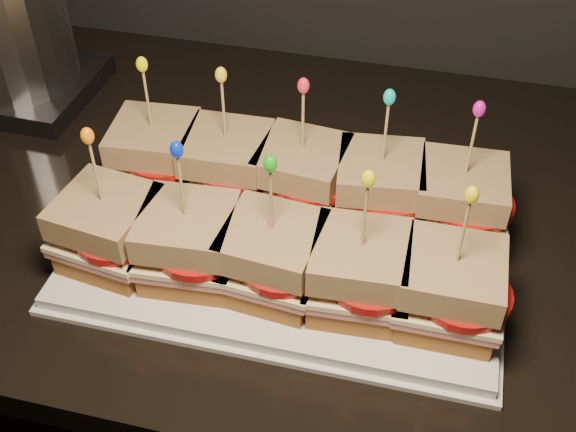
# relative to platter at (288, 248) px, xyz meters

# --- Properties ---
(granite_slab) EXTENTS (2.21, 0.65, 0.03)m
(granite_slab) POSITION_rel_platter_xyz_m (0.15, 0.10, -0.03)
(granite_slab) COLOR black
(granite_slab) RESTS_ON cabinet
(platter) EXTENTS (0.44, 0.27, 0.02)m
(platter) POSITION_rel_platter_xyz_m (0.00, 0.00, 0.00)
(platter) COLOR white
(platter) RESTS_ON granite_slab
(platter_rim) EXTENTS (0.45, 0.28, 0.01)m
(platter_rim) POSITION_rel_platter_xyz_m (0.00, 0.00, -0.01)
(platter_rim) COLOR white
(platter_rim) RESTS_ON granite_slab
(sandwich_0_bread_bot) EXTENTS (0.09, 0.09, 0.02)m
(sandwich_0_bread_bot) POSITION_rel_platter_xyz_m (-0.17, 0.06, 0.02)
(sandwich_0_bread_bot) COLOR brown
(sandwich_0_bread_bot) RESTS_ON platter
(sandwich_0_ham) EXTENTS (0.10, 0.10, 0.01)m
(sandwich_0_ham) POSITION_rel_platter_xyz_m (-0.17, 0.06, 0.04)
(sandwich_0_ham) COLOR #CC6566
(sandwich_0_ham) RESTS_ON sandwich_0_bread_bot
(sandwich_0_cheese) EXTENTS (0.10, 0.10, 0.01)m
(sandwich_0_cheese) POSITION_rel_platter_xyz_m (-0.17, 0.06, 0.04)
(sandwich_0_cheese) COLOR #FCE9AD
(sandwich_0_cheese) RESTS_ON sandwich_0_ham
(sandwich_0_tomato) EXTENTS (0.09, 0.09, 0.01)m
(sandwich_0_tomato) POSITION_rel_platter_xyz_m (-0.15, 0.06, 0.05)
(sandwich_0_tomato) COLOR #B01110
(sandwich_0_tomato) RESTS_ON sandwich_0_cheese
(sandwich_0_bread_top) EXTENTS (0.09, 0.09, 0.03)m
(sandwich_0_bread_top) POSITION_rel_platter_xyz_m (-0.17, 0.06, 0.07)
(sandwich_0_bread_top) COLOR #6B350F
(sandwich_0_bread_top) RESTS_ON sandwich_0_tomato
(sandwich_0_pick) EXTENTS (0.00, 0.00, 0.09)m
(sandwich_0_pick) POSITION_rel_platter_xyz_m (-0.17, 0.06, 0.12)
(sandwich_0_pick) COLOR tan
(sandwich_0_pick) RESTS_ON sandwich_0_bread_top
(sandwich_0_frill) EXTENTS (0.01, 0.01, 0.02)m
(sandwich_0_frill) POSITION_rel_platter_xyz_m (-0.17, 0.06, 0.16)
(sandwich_0_frill) COLOR #EEF700
(sandwich_0_frill) RESTS_ON sandwich_0_pick
(sandwich_1_bread_bot) EXTENTS (0.09, 0.09, 0.02)m
(sandwich_1_bread_bot) POSITION_rel_platter_xyz_m (-0.08, 0.06, 0.02)
(sandwich_1_bread_bot) COLOR brown
(sandwich_1_bread_bot) RESTS_ON platter
(sandwich_1_ham) EXTENTS (0.10, 0.09, 0.01)m
(sandwich_1_ham) POSITION_rel_platter_xyz_m (-0.08, 0.06, 0.04)
(sandwich_1_ham) COLOR #CC6566
(sandwich_1_ham) RESTS_ON sandwich_1_bread_bot
(sandwich_1_cheese) EXTENTS (0.10, 0.10, 0.01)m
(sandwich_1_cheese) POSITION_rel_platter_xyz_m (-0.08, 0.06, 0.04)
(sandwich_1_cheese) COLOR #FCE9AD
(sandwich_1_cheese) RESTS_ON sandwich_1_ham
(sandwich_1_tomato) EXTENTS (0.09, 0.09, 0.01)m
(sandwich_1_tomato) POSITION_rel_platter_xyz_m (-0.07, 0.06, 0.05)
(sandwich_1_tomato) COLOR #B01110
(sandwich_1_tomato) RESTS_ON sandwich_1_cheese
(sandwich_1_bread_top) EXTENTS (0.09, 0.09, 0.03)m
(sandwich_1_bread_top) POSITION_rel_platter_xyz_m (-0.08, 0.06, 0.07)
(sandwich_1_bread_top) COLOR #6B350F
(sandwich_1_bread_top) RESTS_ON sandwich_1_tomato
(sandwich_1_pick) EXTENTS (0.00, 0.00, 0.09)m
(sandwich_1_pick) POSITION_rel_platter_xyz_m (-0.08, 0.06, 0.12)
(sandwich_1_pick) COLOR tan
(sandwich_1_pick) RESTS_ON sandwich_1_bread_top
(sandwich_1_frill) EXTENTS (0.01, 0.01, 0.02)m
(sandwich_1_frill) POSITION_rel_platter_xyz_m (-0.08, 0.06, 0.16)
(sandwich_1_frill) COLOR yellow
(sandwich_1_frill) RESTS_ON sandwich_1_pick
(sandwich_2_bread_bot) EXTENTS (0.09, 0.09, 0.02)m
(sandwich_2_bread_bot) POSITION_rel_platter_xyz_m (0.00, 0.06, 0.02)
(sandwich_2_bread_bot) COLOR brown
(sandwich_2_bread_bot) RESTS_ON platter
(sandwich_2_ham) EXTENTS (0.10, 0.10, 0.01)m
(sandwich_2_ham) POSITION_rel_platter_xyz_m (0.00, 0.06, 0.04)
(sandwich_2_ham) COLOR #CC6566
(sandwich_2_ham) RESTS_ON sandwich_2_bread_bot
(sandwich_2_cheese) EXTENTS (0.11, 0.10, 0.01)m
(sandwich_2_cheese) POSITION_rel_platter_xyz_m (0.00, 0.06, 0.04)
(sandwich_2_cheese) COLOR #FCE9AD
(sandwich_2_cheese) RESTS_ON sandwich_2_ham
(sandwich_2_tomato) EXTENTS (0.09, 0.09, 0.01)m
(sandwich_2_tomato) POSITION_rel_platter_xyz_m (0.01, 0.06, 0.05)
(sandwich_2_tomato) COLOR #B01110
(sandwich_2_tomato) RESTS_ON sandwich_2_cheese
(sandwich_2_bread_top) EXTENTS (0.10, 0.10, 0.03)m
(sandwich_2_bread_top) POSITION_rel_platter_xyz_m (0.00, 0.06, 0.07)
(sandwich_2_bread_top) COLOR #6B350F
(sandwich_2_bread_top) RESTS_ON sandwich_2_tomato
(sandwich_2_pick) EXTENTS (0.00, 0.00, 0.09)m
(sandwich_2_pick) POSITION_rel_platter_xyz_m (0.00, 0.06, 0.12)
(sandwich_2_pick) COLOR tan
(sandwich_2_pick) RESTS_ON sandwich_2_bread_top
(sandwich_2_frill) EXTENTS (0.01, 0.01, 0.02)m
(sandwich_2_frill) POSITION_rel_platter_xyz_m (0.00, 0.06, 0.16)
(sandwich_2_frill) COLOR #EA233D
(sandwich_2_frill) RESTS_ON sandwich_2_pick
(sandwich_3_bread_bot) EXTENTS (0.10, 0.10, 0.02)m
(sandwich_3_bread_bot) POSITION_rel_platter_xyz_m (0.08, 0.06, 0.02)
(sandwich_3_bread_bot) COLOR brown
(sandwich_3_bread_bot) RESTS_ON platter
(sandwich_3_ham) EXTENTS (0.10, 0.10, 0.01)m
(sandwich_3_ham) POSITION_rel_platter_xyz_m (0.08, 0.06, 0.04)
(sandwich_3_ham) COLOR #CC6566
(sandwich_3_ham) RESTS_ON sandwich_3_bread_bot
(sandwich_3_cheese) EXTENTS (0.11, 0.10, 0.01)m
(sandwich_3_cheese) POSITION_rel_platter_xyz_m (0.08, 0.06, 0.04)
(sandwich_3_cheese) COLOR #FCE9AD
(sandwich_3_cheese) RESTS_ON sandwich_3_ham
(sandwich_3_tomato) EXTENTS (0.09, 0.09, 0.01)m
(sandwich_3_tomato) POSITION_rel_platter_xyz_m (0.10, 0.06, 0.05)
(sandwich_3_tomato) COLOR #B01110
(sandwich_3_tomato) RESTS_ON sandwich_3_cheese
(sandwich_3_bread_top) EXTENTS (0.10, 0.10, 0.03)m
(sandwich_3_bread_top) POSITION_rel_platter_xyz_m (0.08, 0.06, 0.07)
(sandwich_3_bread_top) COLOR #6B350F
(sandwich_3_bread_top) RESTS_ON sandwich_3_tomato
(sandwich_3_pick) EXTENTS (0.00, 0.00, 0.09)m
(sandwich_3_pick) POSITION_rel_platter_xyz_m (0.08, 0.06, 0.12)
(sandwich_3_pick) COLOR tan
(sandwich_3_pick) RESTS_ON sandwich_3_bread_top
(sandwich_3_frill) EXTENTS (0.01, 0.01, 0.02)m
(sandwich_3_frill) POSITION_rel_platter_xyz_m (0.08, 0.06, 0.16)
(sandwich_3_frill) COLOR #04C5B4
(sandwich_3_frill) RESTS_ON sandwich_3_pick
(sandwich_4_bread_bot) EXTENTS (0.09, 0.09, 0.02)m
(sandwich_4_bread_bot) POSITION_rel_platter_xyz_m (0.17, 0.06, 0.02)
(sandwich_4_bread_bot) COLOR brown
(sandwich_4_bread_bot) RESTS_ON platter
(sandwich_4_ham) EXTENTS (0.10, 0.09, 0.01)m
(sandwich_4_ham) POSITION_rel_platter_xyz_m (0.17, 0.06, 0.04)
(sandwich_4_ham) COLOR #CC6566
(sandwich_4_ham) RESTS_ON sandwich_4_bread_bot
(sandwich_4_cheese) EXTENTS (0.10, 0.10, 0.01)m
(sandwich_4_cheese) POSITION_rel_platter_xyz_m (0.17, 0.06, 0.04)
(sandwich_4_cheese) COLOR #FCE9AD
(sandwich_4_cheese) RESTS_ON sandwich_4_ham
(sandwich_4_tomato) EXTENTS (0.09, 0.09, 0.01)m
(sandwich_4_tomato) POSITION_rel_platter_xyz_m (0.18, 0.06, 0.05)
(sandwich_4_tomato) COLOR #B01110
(sandwich_4_tomato) RESTS_ON sandwich_4_cheese
(sandwich_4_bread_top) EXTENTS (0.09, 0.09, 0.03)m
(sandwich_4_bread_top) POSITION_rel_platter_xyz_m (0.17, 0.06, 0.07)
(sandwich_4_bread_top) COLOR #6B350F
(sandwich_4_bread_top) RESTS_ON sandwich_4_tomato
(sandwich_4_pick) EXTENTS (0.00, 0.00, 0.09)m
(sandwich_4_pick) POSITION_rel_platter_xyz_m (0.17, 0.06, 0.12)
(sandwich_4_pick) COLOR tan
(sandwich_4_pick) RESTS_ON sandwich_4_bread_top
(sandwich_4_frill) EXTENTS (0.01, 0.01, 0.02)m
(sandwich_4_frill) POSITION_rel_platter_xyz_m (0.17, 0.06, 0.16)
(sandwich_4_frill) COLOR #CA108F
(sandwich_4_frill) RESTS_ON sandwich_4_pick
(sandwich_5_bread_bot) EXTENTS (0.10, 0.10, 0.02)m
(sandwich_5_bread_bot) POSITION_rel_platter_xyz_m (-0.17, -0.06, 0.02)
(sandwich_5_bread_bot) COLOR brown
(sandwich_5_bread_bot) RESTS_ON platter
(sandwich_5_ham) EXTENTS (0.11, 0.10, 0.01)m
(sandwich_5_ham) POSITION_rel_platter_xyz_m (-0.17, -0.06, 0.04)
(sandwich_5_ham) COLOR #CC6566
(sandwich_5_ham) RESTS_ON sandwich_5_bread_bot
(sandwich_5_cheese) EXTENTS (0.11, 0.10, 0.01)m
(sandwich_5_cheese) POSITION_rel_platter_xyz_m (-0.17, -0.06, 0.04)
(sandwich_5_cheese) COLOR #FCE9AD
(sandwich_5_cheese) RESTS_ON sandwich_5_ham
(sandwich_5_tomato) EXTENTS (0.09, 0.09, 0.01)m
(sandwich_5_tomato) POSITION_rel_platter_xyz_m (-0.15, -0.07, 0.05)
(sandwich_5_tomato) COLOR #B01110
(sandwich_5_tomato) RESTS_ON sandwich_5_cheese
(sandwich_5_bread_top) EXTENTS (0.10, 0.10, 0.03)m
(sandwich_5_bread_top) POSITION_rel_platter_xyz_m (-0.17, -0.06, 0.07)
(sandwich_5_bread_top) COLOR #6B350F
(sandwich_5_bread_top) RESTS_ON sandwich_5_tomato
(sandwich_5_pick) EXTENTS (0.00, 0.00, 0.09)m
(sandwich_5_pick) POSITION_rel_platter_xyz_m (-0.17, -0.06, 0.12)
(sandwich_5_pick) COLOR tan
(sandwich_5_pick) RESTS_ON sandwich_5_bread_top
(sandwich_5_frill) EXTENTS (0.01, 0.01, 0.02)m
(sandwich_5_frill) POSITION_rel_platter_xyz_m (-0.17, -0.06, 0.16)
(sandwich_5_frill) COLOR orange
(sandwich_5_frill) RESTS_ON sandwich_5_pick
(sandwich_6_bread_bot) EXTENTS (0.09, 0.09, 0.02)m
(sandwich_6_bread_bot) POSITION_rel_platter_xyz_m (-0.08, -0.06, 0.02)
(sandwich_6_bread_bot) COLOR brown
(sandwich_6_bread_bot) RESTS_ON platter
(sandwich_6_ham) EXTENTS (0.10, 0.10, 0.01)m
(sandwich_6_ham) POSITION_rel_platter_xyz_m (-0.08, -0.06, 0.04)
(sandwich_6_ham) COLOR #CC6566
(sandwich_6_ham) RESTS_ON sandwich_6_bread_bot
(sandwich_6_cheese) EXTENTS (0.10, 0.10, 0.01)m
(sandwich_6_cheese) POSITION_rel_platter_xyz_m (-0.08, -0.06, 0.04)
(sandwich_6_cheese) COLOR #FCE9AD
(sandwich_6_cheese) RESTS_ON sandwich_6_ham
(sandwich_6_tomato) EXTENTS (0.09, 0.09, 0.01)m
(sandwich_6_tomato) POSITION_rel_platter_xyz_m (-0.07, -0.07, 0.05)
(sandwich_6_tomato) COLOR #B01110
(sandwich_6_tomato) RESTS_ON sandwich_6_cheese
(sandwich_6_bread_top) EXTENTS (0.09, 0.09, 0.03)m
(sandwich_6_bread_top) POSITION_rel_platter_xyz_m (-0.08, -0.06, 0.07)
(sandwich_6_bread_top) COLOR #6B350F
(sandwich_6_bread_top) RESTS_ON sandwich_6_tomato
(sandwich_6_pick) EXTENTS (0.00, 0.00, 0.09)m
(sandwich_6_pick) POSITION_rel_platter_xyz_m (-0.08, -0.06, 0.12)
(sandwich_6_pick) COLOR tan
(sandwich_6_pick) RESTS_ON sandwich_6_bread_top
(sandwich_6_frill) EXTENTS (0.01, 0.01, 0.02)m
(sandwich_6_frill) POSITION_rel_platter_xyz_m (-0.08, -0.06, 0.16)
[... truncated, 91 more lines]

